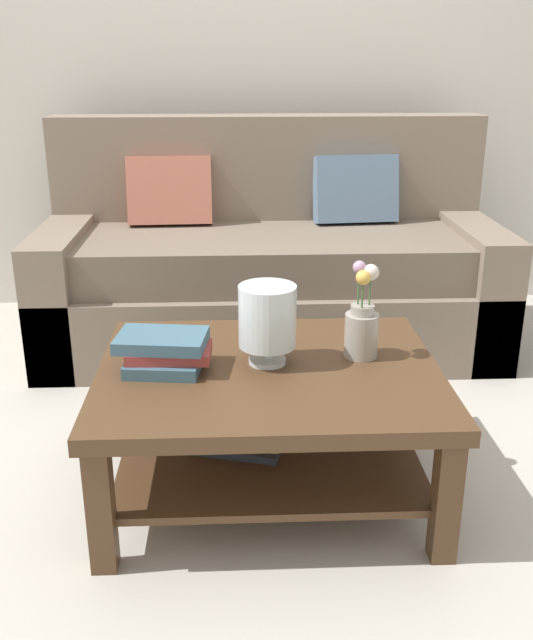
% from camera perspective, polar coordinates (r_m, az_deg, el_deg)
% --- Properties ---
extents(ground_plane, '(10.00, 10.00, 0.00)m').
position_cam_1_polar(ground_plane, '(2.74, -0.81, -9.02)').
color(ground_plane, '#B7B2A8').
extents(back_wall, '(6.40, 0.12, 2.70)m').
position_cam_1_polar(back_wall, '(4.04, -1.71, 20.42)').
color(back_wall, beige).
rests_on(back_wall, ground).
extents(couch, '(2.12, 0.90, 1.06)m').
position_cam_1_polar(couch, '(3.49, 0.26, 4.05)').
color(couch, '#7A6B5B').
rests_on(couch, ground).
extents(coffee_table, '(1.05, 0.85, 0.43)m').
position_cam_1_polar(coffee_table, '(2.28, 0.08, -6.45)').
color(coffee_table, '#4C331E').
rests_on(coffee_table, ground).
extents(book_stack_main, '(0.29, 0.22, 0.11)m').
position_cam_1_polar(book_stack_main, '(2.22, -8.04, -2.48)').
color(book_stack_main, '#3D6075').
rests_on(book_stack_main, coffee_table).
extents(glass_hurricane_vase, '(0.18, 0.18, 0.25)m').
position_cam_1_polar(glass_hurricane_vase, '(2.21, 0.07, 0.15)').
color(glass_hurricane_vase, silver).
rests_on(glass_hurricane_vase, coffee_table).
extents(flower_pitcher, '(0.11, 0.11, 0.31)m').
position_cam_1_polar(flower_pitcher, '(2.29, 7.55, -0.35)').
color(flower_pitcher, '#9E998E').
rests_on(flower_pitcher, coffee_table).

